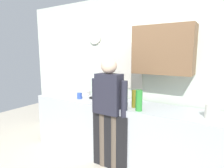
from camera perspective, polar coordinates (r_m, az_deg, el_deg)
ground_plane at (r=3.07m, az=-0.86°, el=-23.45°), size 8.00×8.00×0.00m
kitchen_counter at (r=3.09m, az=2.19°, el=-13.79°), size 3.02×0.64×0.90m
dishwasher_panel at (r=2.84m, az=-0.77°, el=-16.98°), size 0.56×0.02×0.81m
back_wall_assembly at (r=3.18m, az=6.95°, el=3.71°), size 4.62×0.42×2.60m
coffee_maker at (r=3.24m, az=-4.14°, el=-1.65°), size 0.20×0.20×0.33m
bottle_olive_oil at (r=2.69m, az=6.55°, el=-4.41°), size 0.06×0.06×0.25m
bottle_red_vinegar at (r=2.78m, az=-1.73°, el=-4.20°), size 0.06×0.06×0.22m
bottle_clear_soda at (r=2.54m, az=8.08°, el=-4.90°), size 0.09×0.09×0.28m
bottle_amber_beer at (r=2.91m, az=-5.24°, el=-3.54°), size 0.06×0.06×0.23m
cup_blue_mug at (r=3.24m, az=-9.72°, el=-3.49°), size 0.08×0.08×0.10m
mixing_bowl at (r=3.50m, az=-8.36°, el=-2.68°), size 0.22×0.22×0.08m
potted_plant at (r=2.72m, az=2.34°, el=-4.02°), size 0.15×0.15×0.23m
storage_canister at (r=2.53m, az=27.59°, el=-7.20°), size 0.14×0.14×0.17m
person_at_sink at (r=2.68m, az=-0.90°, el=-6.13°), size 0.57×0.22×1.60m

